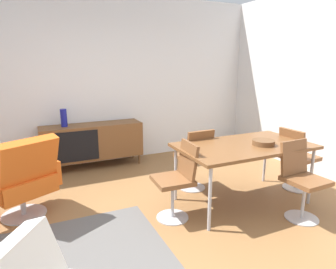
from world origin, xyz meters
name	(u,v)px	position (x,y,z in m)	size (l,w,h in m)	color
ground_plane	(132,241)	(0.00, 0.00, 0.00)	(8.32, 8.32, 0.00)	olive
wall_back	(80,81)	(0.00, 2.60, 1.40)	(6.80, 0.12, 2.80)	white
sideboard	(92,141)	(0.08, 2.30, 0.44)	(1.60, 0.45, 0.72)	brown
vase_cobalt	(64,118)	(-0.33, 2.30, 0.86)	(0.10, 0.10, 0.28)	navy
dining_table	(244,148)	(1.50, 0.24, 0.70)	(1.60, 0.90, 0.74)	brown
wooden_bowl_on_table	(263,143)	(1.70, 0.13, 0.77)	(0.26, 0.26, 0.06)	brown
dining_chair_back_left	(195,157)	(1.15, 0.80, 0.47)	(0.41, 0.43, 0.86)	brown
dining_chair_far_end	(296,157)	(2.39, 0.23, 0.47)	(0.45, 0.42, 0.86)	brown
dining_chair_front_right	(301,177)	(1.85, -0.32, 0.47)	(0.42, 0.44, 0.86)	brown
dining_chair_near_window	(178,178)	(0.61, 0.23, 0.47)	(0.45, 0.42, 0.86)	brown
lounge_chair_red	(23,178)	(-0.93, 0.94, 0.47)	(0.87, 0.86, 0.95)	#D85919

